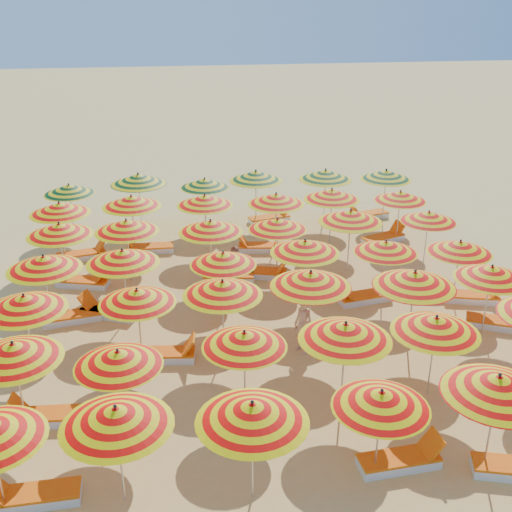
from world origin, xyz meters
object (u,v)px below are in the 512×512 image
object	(u,v)px
umbrella_9	(345,332)
lounger_19	(367,215)
umbrella_12	(24,303)
umbrella_17	(491,273)
umbrella_31	(132,201)
lounger_16	(260,247)
lounger_1	(401,460)
lounger_13	(263,273)
lounger_17	(384,238)
lounger_8	(108,312)
umbrella_6	(13,352)
umbrella_32	(205,200)
lounger_15	(149,248)
umbrella_3	(381,399)
umbrella_10	(436,325)
lounger_4	(49,416)
umbrella_41	(386,175)
beachgoer_a	(303,326)
umbrella_21	(305,247)
umbrella_30	(59,208)
umbrella_22	(386,247)
lounger_10	(472,297)
umbrella_23	(460,247)
lounger_12	(227,277)
umbrella_2	(252,413)
lounger_7	(70,317)
umbrella_15	(311,279)
umbrella_38	(205,183)
umbrella_8	(244,339)
umbrella_35	(400,196)
umbrella_18	(44,263)
umbrella_28	(351,216)
umbrella_24	(59,230)
umbrella_27	(277,224)
umbrella_7	(118,358)
umbrella_25	(126,226)
umbrella_33	(276,199)
umbrella_36	(69,189)
umbrella_16	(415,279)
umbrella_26	(210,226)
lounger_14	(83,255)
umbrella_34	(332,195)
lounger_6	(498,323)
lounger_18	(270,218)
lounger_5	(164,355)
lounger_9	(363,297)
umbrella_1	(116,417)
umbrella_37	(138,179)
umbrella_14	(223,288)

from	to	relation	value
umbrella_9	lounger_19	distance (m)	13.34
umbrella_12	umbrella_17	xyz separation A→B (m)	(12.40, 0.17, -0.06)
umbrella_31	lounger_16	world-z (taller)	umbrella_31
lounger_1	lounger_13	world-z (taller)	same
lounger_17	lounger_8	bearing A→B (deg)	-176.34
umbrella_6	lounger_13	size ratio (longest dim) A/B	1.22
umbrella_32	lounger_15	distance (m)	2.77
umbrella_3	umbrella_10	xyz separation A→B (m)	(2.11, 2.44, 0.12)
umbrella_6	lounger_4	bearing A→B (deg)	7.33
umbrella_41	beachgoer_a	size ratio (longest dim) A/B	1.72
umbrella_21	umbrella_30	bearing A→B (deg)	149.49
umbrella_22	lounger_10	world-z (taller)	umbrella_22
umbrella_10	umbrella_32	bearing A→B (deg)	115.47
umbrella_23	lounger_12	world-z (taller)	umbrella_23
umbrella_2	umbrella_12	world-z (taller)	umbrella_2
umbrella_41	lounger_7	bearing A→B (deg)	-149.16
umbrella_15	lounger_13	size ratio (longest dim) A/B	1.47
umbrella_38	lounger_7	distance (m)	8.88
umbrella_38	lounger_8	bearing A→B (deg)	-115.41
umbrella_8	lounger_4	xyz separation A→B (m)	(-4.53, 0.05, -1.69)
umbrella_12	umbrella_35	world-z (taller)	umbrella_12
umbrella_18	umbrella_28	bearing A→B (deg)	14.14
umbrella_24	umbrella_27	distance (m)	7.06
umbrella_35	umbrella_38	distance (m)	7.68
umbrella_7	umbrella_25	bearing A→B (deg)	91.11
umbrella_33	umbrella_36	world-z (taller)	umbrella_33
umbrella_16	umbrella_26	size ratio (longest dim) A/B	1.25
umbrella_21	lounger_19	world-z (taller)	umbrella_21
lounger_15	umbrella_9	bearing A→B (deg)	115.14
lounger_4	lounger_16	distance (m)	11.19
umbrella_26	lounger_14	distance (m)	5.48
lounger_1	umbrella_34	bearing A→B (deg)	78.27
umbrella_26	lounger_6	size ratio (longest dim) A/B	1.23
lounger_14	lounger_18	bearing A→B (deg)	8.60
umbrella_7	umbrella_33	size ratio (longest dim) A/B	0.99
umbrella_32	umbrella_41	world-z (taller)	umbrella_41
lounger_4	lounger_16	world-z (taller)	same
umbrella_36	lounger_18	bearing A→B (deg)	1.61
umbrella_22	umbrella_30	size ratio (longest dim) A/B	0.93
umbrella_41	lounger_7	distance (m)	14.05
lounger_5	lounger_9	bearing A→B (deg)	28.42
umbrella_1	umbrella_25	world-z (taller)	umbrella_1
umbrella_22	lounger_10	xyz separation A→B (m)	(2.82, -0.47, -1.67)
umbrella_7	umbrella_37	bearing A→B (deg)	89.53
umbrella_23	umbrella_35	size ratio (longest dim) A/B	1.09
lounger_5	lounger_18	xyz separation A→B (m)	(4.47, 10.01, 0.00)
lounger_1	lounger_7	bearing A→B (deg)	131.61
umbrella_14	umbrella_26	size ratio (longest dim) A/B	1.25
umbrella_8	umbrella_33	size ratio (longest dim) A/B	0.88
umbrella_16	umbrella_17	xyz separation A→B (m)	(2.40, 0.45, -0.18)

